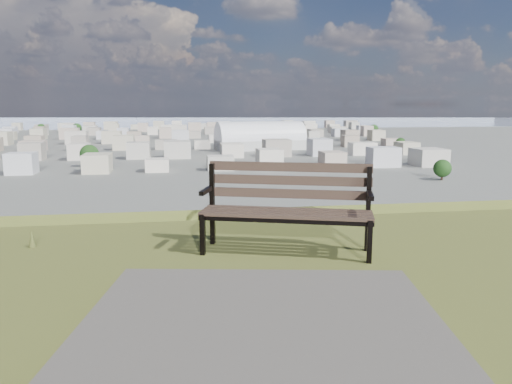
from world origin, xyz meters
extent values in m
cube|color=#412F25|center=(-1.27, 2.19, 25.43)|extent=(1.70, 0.63, 0.03)
cube|color=#412F25|center=(-1.24, 2.30, 25.43)|extent=(1.70, 0.63, 0.03)
cube|color=#412F25|center=(-1.20, 2.41, 25.43)|extent=(1.70, 0.63, 0.03)
cube|color=#412F25|center=(-1.16, 2.52, 25.43)|extent=(1.70, 0.63, 0.03)
cube|color=#412F25|center=(-1.14, 2.59, 25.59)|extent=(1.68, 0.58, 0.10)
cube|color=#412F25|center=(-1.13, 2.62, 25.73)|extent=(1.68, 0.58, 0.10)
cube|color=#412F25|center=(-1.12, 2.64, 25.87)|extent=(1.68, 0.58, 0.10)
cube|color=black|center=(-2.08, 2.43, 25.21)|extent=(0.06, 0.07, 0.43)
cube|color=black|center=(-1.95, 2.83, 25.45)|extent=(0.06, 0.07, 0.90)
cube|color=black|center=(-2.02, 2.62, 25.40)|extent=(0.20, 0.48, 0.05)
cube|color=black|center=(-2.03, 2.57, 25.64)|extent=(0.16, 0.35, 0.04)
cube|color=black|center=(-0.48, 1.90, 25.21)|extent=(0.06, 0.07, 0.43)
cube|color=black|center=(-0.35, 2.30, 25.45)|extent=(0.06, 0.07, 0.90)
cube|color=black|center=(-0.42, 2.09, 25.40)|extent=(0.20, 0.48, 0.05)
cube|color=black|center=(-0.44, 2.04, 25.64)|extent=(0.16, 0.35, 0.04)
cube|color=black|center=(-1.28, 2.18, 25.39)|extent=(1.68, 0.59, 0.04)
cube|color=black|center=(-1.16, 2.53, 25.39)|extent=(1.68, 0.59, 0.04)
cube|color=#56524B|center=(-1.88, -0.08, 25.03)|extent=(3.07, 3.93, 0.07)
cone|color=brown|center=(-3.90, 3.00, 25.09)|extent=(0.08, 0.08, 0.19)
cube|color=beige|center=(46.00, 289.83, 2.85)|extent=(54.08, 29.28, 5.71)
cylinder|color=white|center=(46.00, 289.83, 5.71)|extent=(54.08, 29.28, 21.69)
cube|color=beige|center=(-60.00, 200.00, 3.50)|extent=(11.00, 11.00, 7.00)
cube|color=#A3988C|center=(-36.00, 200.00, 3.50)|extent=(11.00, 11.00, 7.00)
cube|color=#BAA594|center=(-12.00, 200.00, 3.50)|extent=(11.00, 11.00, 7.00)
cube|color=silver|center=(12.00, 200.00, 3.50)|extent=(11.00, 11.00, 7.00)
cube|color=beige|center=(36.00, 200.00, 3.50)|extent=(11.00, 11.00, 7.00)
cube|color=tan|center=(60.00, 200.00, 3.50)|extent=(11.00, 11.00, 7.00)
cube|color=silver|center=(84.00, 200.00, 3.50)|extent=(11.00, 11.00, 7.00)
cube|color=#BCB7AB|center=(108.00, 200.00, 3.50)|extent=(11.00, 11.00, 7.00)
cube|color=#BAA594|center=(-72.00, 250.00, 3.50)|extent=(11.00, 11.00, 7.00)
cube|color=silver|center=(-48.00, 250.00, 3.50)|extent=(11.00, 11.00, 7.00)
cube|color=beige|center=(-24.00, 250.00, 3.50)|extent=(11.00, 11.00, 7.00)
cube|color=tan|center=(0.00, 250.00, 3.50)|extent=(11.00, 11.00, 7.00)
cube|color=silver|center=(24.00, 250.00, 3.50)|extent=(11.00, 11.00, 7.00)
cube|color=#BCB7AB|center=(48.00, 250.00, 3.50)|extent=(11.00, 11.00, 7.00)
cube|color=beige|center=(72.00, 250.00, 3.50)|extent=(11.00, 11.00, 7.00)
cube|color=#A3988C|center=(96.00, 250.00, 3.50)|extent=(11.00, 11.00, 7.00)
cube|color=#BAA594|center=(120.00, 250.00, 3.50)|extent=(11.00, 11.00, 7.00)
cube|color=tan|center=(-84.00, 300.00, 3.50)|extent=(11.00, 11.00, 7.00)
cube|color=silver|center=(-60.00, 300.00, 3.50)|extent=(11.00, 11.00, 7.00)
cube|color=#BCB7AB|center=(-36.00, 300.00, 3.50)|extent=(11.00, 11.00, 7.00)
cube|color=beige|center=(-12.00, 300.00, 3.50)|extent=(11.00, 11.00, 7.00)
cube|color=#A3988C|center=(12.00, 300.00, 3.50)|extent=(11.00, 11.00, 7.00)
cube|color=#BAA594|center=(36.00, 300.00, 3.50)|extent=(11.00, 11.00, 7.00)
cube|color=silver|center=(60.00, 300.00, 3.50)|extent=(11.00, 11.00, 7.00)
cube|color=beige|center=(84.00, 300.00, 3.50)|extent=(11.00, 11.00, 7.00)
cube|color=tan|center=(108.00, 300.00, 3.50)|extent=(11.00, 11.00, 7.00)
cube|color=silver|center=(132.00, 300.00, 3.50)|extent=(11.00, 11.00, 7.00)
cube|color=#A3988C|center=(-96.00, 350.00, 3.50)|extent=(11.00, 11.00, 7.00)
cube|color=#BAA594|center=(-72.00, 350.00, 3.50)|extent=(11.00, 11.00, 7.00)
cube|color=silver|center=(-48.00, 350.00, 3.50)|extent=(11.00, 11.00, 7.00)
cube|color=beige|center=(-24.00, 350.00, 3.50)|extent=(11.00, 11.00, 7.00)
cube|color=tan|center=(0.00, 350.00, 3.50)|extent=(11.00, 11.00, 7.00)
cube|color=silver|center=(24.00, 350.00, 3.50)|extent=(11.00, 11.00, 7.00)
cube|color=#BCB7AB|center=(48.00, 350.00, 3.50)|extent=(11.00, 11.00, 7.00)
cube|color=beige|center=(72.00, 350.00, 3.50)|extent=(11.00, 11.00, 7.00)
cube|color=#A3988C|center=(96.00, 350.00, 3.50)|extent=(11.00, 11.00, 7.00)
cube|color=#BAA594|center=(120.00, 350.00, 3.50)|extent=(11.00, 11.00, 7.00)
cube|color=silver|center=(144.00, 350.00, 3.50)|extent=(11.00, 11.00, 7.00)
cube|color=tan|center=(-132.00, 400.00, 3.50)|extent=(11.00, 11.00, 7.00)
cube|color=silver|center=(-108.00, 400.00, 3.50)|extent=(11.00, 11.00, 7.00)
cube|color=#BCB7AB|center=(-84.00, 400.00, 3.50)|extent=(11.00, 11.00, 7.00)
cube|color=beige|center=(-60.00, 400.00, 3.50)|extent=(11.00, 11.00, 7.00)
cube|color=#A3988C|center=(-36.00, 400.00, 3.50)|extent=(11.00, 11.00, 7.00)
cube|color=#BAA594|center=(-12.00, 400.00, 3.50)|extent=(11.00, 11.00, 7.00)
cube|color=silver|center=(12.00, 400.00, 3.50)|extent=(11.00, 11.00, 7.00)
cube|color=beige|center=(36.00, 400.00, 3.50)|extent=(11.00, 11.00, 7.00)
cube|color=tan|center=(60.00, 400.00, 3.50)|extent=(11.00, 11.00, 7.00)
cube|color=silver|center=(84.00, 400.00, 3.50)|extent=(11.00, 11.00, 7.00)
cube|color=#BCB7AB|center=(108.00, 400.00, 3.50)|extent=(11.00, 11.00, 7.00)
cube|color=beige|center=(132.00, 400.00, 3.50)|extent=(11.00, 11.00, 7.00)
cube|color=#A3988C|center=(156.00, 400.00, 3.50)|extent=(11.00, 11.00, 7.00)
cube|color=silver|center=(-144.00, 450.00, 3.50)|extent=(11.00, 11.00, 7.00)
cube|color=beige|center=(-120.00, 450.00, 3.50)|extent=(11.00, 11.00, 7.00)
cube|color=tan|center=(-96.00, 450.00, 3.50)|extent=(11.00, 11.00, 7.00)
cube|color=silver|center=(-72.00, 450.00, 3.50)|extent=(11.00, 11.00, 7.00)
cube|color=#BCB7AB|center=(-48.00, 450.00, 3.50)|extent=(11.00, 11.00, 7.00)
cube|color=beige|center=(-24.00, 450.00, 3.50)|extent=(11.00, 11.00, 7.00)
cube|color=#A3988C|center=(0.00, 450.00, 3.50)|extent=(11.00, 11.00, 7.00)
cube|color=#BAA594|center=(24.00, 450.00, 3.50)|extent=(11.00, 11.00, 7.00)
cube|color=silver|center=(48.00, 450.00, 3.50)|extent=(11.00, 11.00, 7.00)
cube|color=beige|center=(72.00, 450.00, 3.50)|extent=(11.00, 11.00, 7.00)
cube|color=tan|center=(96.00, 450.00, 3.50)|extent=(11.00, 11.00, 7.00)
cube|color=silver|center=(120.00, 450.00, 3.50)|extent=(11.00, 11.00, 7.00)
cube|color=#BCB7AB|center=(144.00, 450.00, 3.50)|extent=(11.00, 11.00, 7.00)
cube|color=beige|center=(168.00, 450.00, 3.50)|extent=(11.00, 11.00, 7.00)
cube|color=#BAA594|center=(-156.00, 500.00, 3.50)|extent=(11.00, 11.00, 7.00)
cube|color=silver|center=(-132.00, 500.00, 3.50)|extent=(11.00, 11.00, 7.00)
cube|color=beige|center=(-108.00, 500.00, 3.50)|extent=(11.00, 11.00, 7.00)
cube|color=tan|center=(-84.00, 500.00, 3.50)|extent=(11.00, 11.00, 7.00)
cube|color=silver|center=(-60.00, 500.00, 3.50)|extent=(11.00, 11.00, 7.00)
cube|color=#BCB7AB|center=(-36.00, 500.00, 3.50)|extent=(11.00, 11.00, 7.00)
cube|color=beige|center=(-12.00, 500.00, 3.50)|extent=(11.00, 11.00, 7.00)
cube|color=#A3988C|center=(12.00, 500.00, 3.50)|extent=(11.00, 11.00, 7.00)
cube|color=#BAA594|center=(36.00, 500.00, 3.50)|extent=(11.00, 11.00, 7.00)
cube|color=silver|center=(60.00, 500.00, 3.50)|extent=(11.00, 11.00, 7.00)
cube|color=beige|center=(84.00, 500.00, 3.50)|extent=(11.00, 11.00, 7.00)
cube|color=tan|center=(108.00, 500.00, 3.50)|extent=(11.00, 11.00, 7.00)
cube|color=silver|center=(132.00, 500.00, 3.50)|extent=(11.00, 11.00, 7.00)
cube|color=#BCB7AB|center=(156.00, 500.00, 3.50)|extent=(11.00, 11.00, 7.00)
cube|color=beige|center=(180.00, 500.00, 3.50)|extent=(11.00, 11.00, 7.00)
cube|color=#BAA594|center=(-168.00, 550.00, 3.50)|extent=(11.00, 11.00, 7.00)
cube|color=silver|center=(-144.00, 550.00, 3.50)|extent=(11.00, 11.00, 7.00)
cube|color=beige|center=(-120.00, 550.00, 3.50)|extent=(11.00, 11.00, 7.00)
cube|color=tan|center=(-96.00, 550.00, 3.50)|extent=(11.00, 11.00, 7.00)
cube|color=silver|center=(-72.00, 550.00, 3.50)|extent=(11.00, 11.00, 7.00)
cube|color=#BCB7AB|center=(-48.00, 550.00, 3.50)|extent=(11.00, 11.00, 7.00)
cube|color=beige|center=(-24.00, 550.00, 3.50)|extent=(11.00, 11.00, 7.00)
cube|color=#A3988C|center=(0.00, 550.00, 3.50)|extent=(11.00, 11.00, 7.00)
cube|color=#BAA594|center=(24.00, 550.00, 3.50)|extent=(11.00, 11.00, 7.00)
cube|color=silver|center=(48.00, 550.00, 3.50)|extent=(11.00, 11.00, 7.00)
cube|color=beige|center=(72.00, 550.00, 3.50)|extent=(11.00, 11.00, 7.00)
cube|color=tan|center=(96.00, 550.00, 3.50)|extent=(11.00, 11.00, 7.00)
cube|color=silver|center=(120.00, 550.00, 3.50)|extent=(11.00, 11.00, 7.00)
cube|color=#BCB7AB|center=(144.00, 550.00, 3.50)|extent=(11.00, 11.00, 7.00)
cube|color=beige|center=(168.00, 550.00, 3.50)|extent=(11.00, 11.00, 7.00)
cube|color=#A3988C|center=(192.00, 550.00, 3.50)|extent=(11.00, 11.00, 7.00)
cylinder|color=#322319|center=(90.00, 160.00, 1.05)|extent=(0.80, 0.80, 2.10)
sphere|color=black|center=(90.00, 160.00, 4.20)|extent=(6.30, 6.30, 6.30)
cylinder|color=#322319|center=(-40.00, 220.00, 1.35)|extent=(0.80, 0.80, 2.70)
sphere|color=black|center=(-40.00, 220.00, 5.40)|extent=(8.10, 8.10, 8.10)
cylinder|color=#322319|center=(130.00, 280.00, 0.97)|extent=(0.80, 0.80, 1.95)
sphere|color=black|center=(130.00, 280.00, 3.90)|extent=(5.85, 5.85, 5.85)
cylinder|color=#322319|center=(60.00, 400.00, 1.12)|extent=(0.80, 0.80, 2.25)
sphere|color=black|center=(60.00, 400.00, 4.50)|extent=(6.75, 6.75, 6.75)
cylinder|color=#322319|center=(-90.00, 460.00, 1.43)|extent=(0.80, 0.80, 2.85)
sphere|color=black|center=(-90.00, 460.00, 5.70)|extent=(8.55, 8.55, 8.55)
cylinder|color=#322319|center=(-130.00, 500.00, 1.20)|extent=(0.80, 0.80, 2.40)
sphere|color=black|center=(-130.00, 500.00, 4.80)|extent=(7.20, 7.20, 7.20)
cylinder|color=#322319|center=(40.00, 300.00, 1.05)|extent=(0.80, 0.80, 2.10)
sphere|color=black|center=(40.00, 300.00, 4.20)|extent=(6.30, 6.30, 6.30)
cylinder|color=#322319|center=(170.00, 420.00, 1.27)|extent=(0.80, 0.80, 2.55)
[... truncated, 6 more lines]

